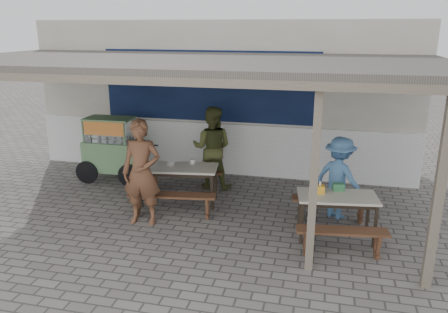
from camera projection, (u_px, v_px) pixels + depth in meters
name	position (u px, v px, depth m)	size (l,w,h in m)	color
ground	(176.00, 225.00, 7.68)	(60.00, 60.00, 0.00)	slate
back_wall	(223.00, 97.00, 10.52)	(9.00, 1.28, 3.50)	silver
warung_roof	(189.00, 64.00, 7.73)	(9.00, 4.21, 2.81)	#534E47
table_left	(179.00, 171.00, 8.46)	(1.58, 0.89, 0.75)	beige
bench_left_street	(172.00, 200.00, 7.91)	(1.62, 0.51, 0.45)	brown
bench_left_wall	(185.00, 175.00, 9.21)	(1.62, 0.51, 0.45)	brown
table_right	(337.00, 200.00, 7.04)	(1.33, 0.82, 0.75)	beige
bench_right_street	(342.00, 237.00, 6.54)	(1.38, 0.46, 0.45)	brown
bench_right_wall	(331.00, 204.00, 7.73)	(1.38, 0.46, 0.45)	brown
vendor_cart	(112.00, 147.00, 9.71)	(1.81, 0.72, 1.44)	#658B5C
patron_street_side	(142.00, 173.00, 7.54)	(0.68, 0.45, 1.87)	brown
patron_wall_side	(212.00, 148.00, 9.25)	(0.86, 0.67, 1.77)	#464C24
patron_right_table	(339.00, 178.00, 7.82)	(0.97, 0.56, 1.51)	#4B7AAC
tissue_box	(320.00, 189.00, 7.09)	(0.14, 0.14, 0.14)	gold
donation_box	(338.00, 187.00, 7.21)	(0.18, 0.12, 0.12)	#367949
condiment_jar	(193.00, 161.00, 8.63)	(0.08, 0.08, 0.09)	silver
condiment_bowl	(171.00, 164.00, 8.55)	(0.17, 0.17, 0.04)	white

